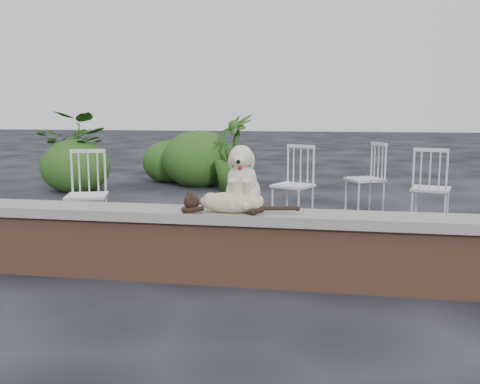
% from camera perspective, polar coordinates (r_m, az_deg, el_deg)
% --- Properties ---
extents(ground, '(60.00, 60.00, 0.00)m').
position_cam_1_polar(ground, '(4.36, -1.29, -9.50)').
color(ground, black).
rests_on(ground, ground).
extents(brick_wall, '(6.00, 0.30, 0.50)m').
position_cam_1_polar(brick_wall, '(4.29, -1.31, -6.33)').
color(brick_wall, brown).
rests_on(brick_wall, ground).
extents(capstone, '(6.20, 0.40, 0.08)m').
position_cam_1_polar(capstone, '(4.23, -1.32, -2.53)').
color(capstone, slate).
rests_on(capstone, brick_wall).
extents(dog, '(0.36, 0.47, 0.53)m').
position_cam_1_polar(dog, '(4.22, 0.35, 1.67)').
color(dog, beige).
rests_on(dog, capstone).
extents(cat, '(1.07, 0.28, 0.18)m').
position_cam_1_polar(cat, '(4.11, -1.10, -0.99)').
color(cat, tan).
rests_on(cat, capstone).
extents(chair_d, '(0.75, 0.75, 0.94)m').
position_cam_1_polar(chair_d, '(7.27, 13.22, 1.46)').
color(chair_d, silver).
rests_on(chair_d, ground).
extents(chair_a, '(0.70, 0.70, 0.94)m').
position_cam_1_polar(chair_a, '(5.97, -16.08, -0.22)').
color(chair_a, silver).
rests_on(chair_a, ground).
extents(chair_c, '(0.69, 0.69, 0.94)m').
position_cam_1_polar(chair_c, '(6.62, 19.75, 0.48)').
color(chair_c, silver).
rests_on(chair_c, ground).
extents(chair_b, '(0.74, 0.74, 0.94)m').
position_cam_1_polar(chair_b, '(6.54, 5.68, 0.85)').
color(chair_b, silver).
rests_on(chair_b, ground).
extents(potted_plant_a, '(1.22, 1.06, 1.34)m').
position_cam_1_polar(potted_plant_a, '(9.61, -17.04, 4.25)').
color(potted_plant_a, '#224313').
rests_on(potted_plant_a, ground).
extents(potted_plant_b, '(1.01, 1.01, 1.29)m').
position_cam_1_polar(potted_plant_b, '(8.98, -0.52, 4.18)').
color(potted_plant_b, '#224313').
rests_on(potted_plant_b, ground).
extents(shrubbery, '(3.14, 2.46, 1.06)m').
position_cam_1_polar(shrubbery, '(9.71, -8.99, 3.16)').
color(shrubbery, '#224313').
rests_on(shrubbery, ground).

